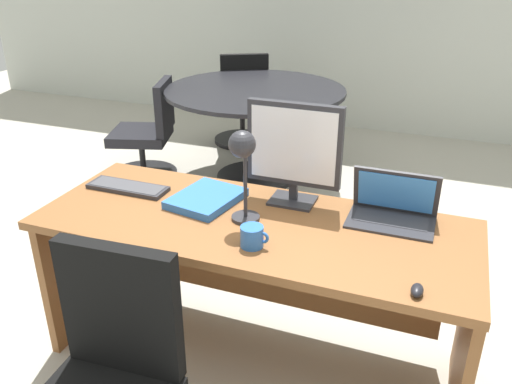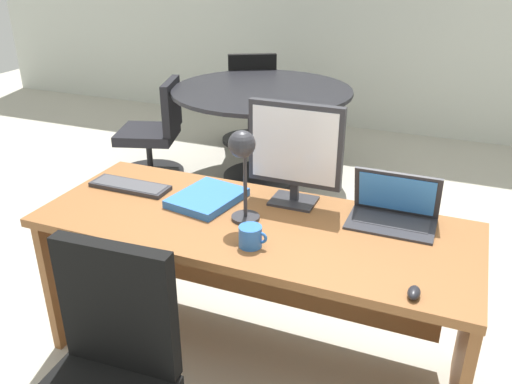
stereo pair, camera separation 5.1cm
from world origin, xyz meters
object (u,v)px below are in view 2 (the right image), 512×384
Objects in this scene: meeting_chair_far at (251,109)px; coffee_mug at (251,236)px; desk at (257,257)px; laptop at (394,206)px; keyboard at (130,186)px; desk_lamp at (243,156)px; meeting_chair_near at (155,140)px; mouse at (414,293)px; meeting_table at (262,111)px; book at (207,198)px; monitor at (295,149)px.

coffee_mug is at bearing -67.17° from meeting_chair_far.
desk is 0.63m from laptop.
desk is 4.73× the size of keyboard.
desk_lamp reaches higher than coffee_mug.
meeting_chair_near is at bearing 133.75° from desk.
coffee_mug reaches higher than keyboard.
laptop is at bearing 18.67° from desk.
mouse is 3.08m from meeting_chair_near.
laptop is 0.54m from mouse.
desk_lamp is 2.18m from meeting_table.
coffee_mug reaches higher than book.
meeting_table is (-0.08, 1.91, -0.16)m from keyboard.
desk is 0.51m from monitor.
monitor is 2.91m from meeting_chair_far.
meeting_chair_near is at bearing -112.28° from meeting_chair_far.
laptop is 3.11× the size of coffee_mug.
mouse is at bearing -20.17° from desk_lamp.
meeting_chair_near is at bearing 145.22° from laptop.
meeting_chair_near is at bearing 131.17° from coffee_mug.
laptop is 1.23m from keyboard.
coffee_mug is (0.07, -0.24, 0.25)m from desk.
coffee_mug is (-0.03, -0.43, -0.22)m from monitor.
monitor is 0.29m from desk_lamp.
mouse reaches higher than keyboard.
monitor is 0.56× the size of meeting_chair_near.
desk_lamp is 1.12× the size of book.
desk_lamp is (0.64, -0.11, 0.28)m from keyboard.
laptop is 0.99× the size of book.
coffee_mug is (-0.62, 0.10, 0.03)m from mouse.
desk is 0.35m from coffee_mug.
desk is 5.13× the size of book.
meeting_table is (-0.49, 1.90, -0.16)m from book.
laptop reaches higher than book.
laptop is 0.91× the size of keyboard.
meeting_chair_near is (-1.67, 1.91, -0.45)m from coffee_mug.
desk_lamp is at bearing -26.84° from book.
meeting_table is at bearing 111.16° from desk.
desk is 2.33m from meeting_chair_near.
mouse is (0.15, -0.52, -0.05)m from laptop.
keyboard is 0.27× the size of meeting_table.
meeting_table is at bearing -61.46° from meeting_chair_far.
desk_lamp reaches higher than book.
book reaches higher than desk.
book is (-0.96, 0.38, 0.00)m from mouse.
keyboard is at bearing -79.38° from meeting_chair_far.
book reaches higher than mouse.
monitor is at bearing 179.54° from laptop.
meeting_table is (-0.85, 1.76, -0.40)m from monitor.
desk_lamp is 0.28× the size of meeting_table.
desk_lamp reaches higher than meeting_chair_near.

